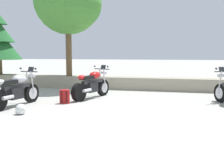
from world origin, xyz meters
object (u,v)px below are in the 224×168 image
Objects in this scene: motorcycle_silver_near_left at (16,91)px; motorcycle_red_centre at (92,85)px; rider_backpack at (65,96)px; leafy_tree_mid_left at (70,1)px; rider_helmet at (21,109)px.

motorcycle_silver_near_left is 2.65m from motorcycle_red_centre.
motorcycle_red_centre is 1.30m from rider_backpack.
leafy_tree_mid_left is (0.05, 4.35, 3.48)m from motorcycle_silver_near_left.
leafy_tree_mid_left reaches higher than motorcycle_red_centre.
motorcycle_red_centre is 4.25× the size of rider_backpack.
motorcycle_silver_near_left is 0.41× the size of leafy_tree_mid_left.
rider_helmet is 6.56m from leafy_tree_mid_left.
motorcycle_silver_near_left is at bearing 128.33° from rider_helmet.
motorcycle_silver_near_left reaches higher than rider_backpack.
motorcycle_red_centre is at bearing 63.06° from rider_backpack.
rider_backpack reaches higher than rider_helmet.
rider_backpack is at bearing -116.94° from motorcycle_red_centre.
motorcycle_red_centre is 4.62m from leafy_tree_mid_left.
leafy_tree_mid_left reaches higher than rider_backpack.
motorcycle_red_centre is at bearing 68.63° from rider_helmet.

